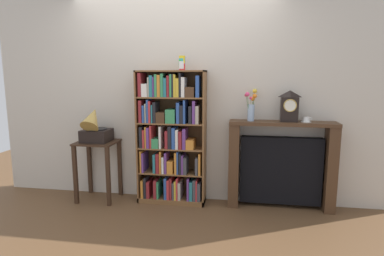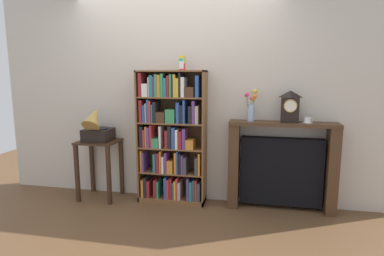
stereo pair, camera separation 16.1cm
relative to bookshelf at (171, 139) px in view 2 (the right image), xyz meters
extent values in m
cube|color=brown|center=(0.01, -0.10, -0.80)|extent=(8.04, 6.40, 0.02)
cube|color=beige|center=(0.19, 0.19, 0.51)|extent=(5.04, 0.08, 2.60)
cube|color=brown|center=(-0.40, 0.01, 0.02)|extent=(0.02, 0.28, 1.62)
cube|color=brown|center=(0.41, 0.01, 0.02)|extent=(0.02, 0.28, 1.62)
cube|color=brown|center=(0.01, 0.14, 0.02)|extent=(0.83, 0.01, 1.62)
cube|color=brown|center=(0.01, 0.01, 0.82)|extent=(0.83, 0.28, 0.02)
cube|color=brown|center=(0.01, 0.01, -0.76)|extent=(0.83, 0.28, 0.06)
cube|color=orange|center=(-0.35, -0.03, -0.62)|extent=(0.03, 0.20, 0.22)
cube|color=black|center=(-0.31, -0.03, -0.60)|extent=(0.03, 0.19, 0.26)
cube|color=maroon|center=(-0.27, -0.02, -0.63)|extent=(0.04, 0.22, 0.21)
cube|color=maroon|center=(-0.18, -0.03, -0.62)|extent=(0.04, 0.19, 0.23)
cube|color=#388E56|center=(-0.15, -0.01, -0.62)|extent=(0.02, 0.23, 0.21)
cube|color=#2D519E|center=(-0.05, 0.00, -0.60)|extent=(0.03, 0.24, 0.27)
cube|color=#C63338|center=(-0.02, -0.02, -0.61)|extent=(0.03, 0.21, 0.24)
cube|color=maroon|center=(0.02, 0.00, -0.60)|extent=(0.02, 0.24, 0.27)
cube|color=#424247|center=(0.04, 0.00, -0.63)|extent=(0.02, 0.24, 0.21)
cube|color=gold|center=(0.07, -0.01, -0.61)|extent=(0.02, 0.23, 0.23)
cube|color=#C63338|center=(0.09, -0.02, -0.60)|extent=(0.02, 0.21, 0.27)
cube|color=#B2A893|center=(0.12, -0.01, -0.62)|extent=(0.03, 0.24, 0.21)
cube|color=#663884|center=(0.23, -0.03, -0.59)|extent=(0.02, 0.20, 0.27)
cube|color=teal|center=(0.26, -0.02, -0.61)|extent=(0.04, 0.21, 0.23)
cube|color=#424247|center=(0.30, -0.03, -0.60)|extent=(0.03, 0.19, 0.26)
cube|color=#C63338|center=(0.33, 0.00, -0.60)|extent=(0.02, 0.24, 0.26)
cube|color=#424247|center=(0.36, -0.02, -0.62)|extent=(0.04, 0.22, 0.22)
cube|color=brown|center=(0.01, 0.01, -0.41)|extent=(0.79, 0.26, 0.02)
cube|color=orange|center=(-0.35, -0.02, -0.27)|extent=(0.02, 0.21, 0.27)
cube|color=#663884|center=(-0.33, -0.01, -0.28)|extent=(0.02, 0.24, 0.24)
cube|color=teal|center=(-0.19, -0.01, -0.29)|extent=(0.03, 0.23, 0.23)
cube|color=maroon|center=(-0.14, -0.01, -0.28)|extent=(0.04, 0.23, 0.24)
cube|color=orange|center=(-0.11, -0.02, -0.27)|extent=(0.02, 0.22, 0.27)
cube|color=white|center=(-0.08, -0.02, -0.30)|extent=(0.03, 0.22, 0.20)
cube|color=#663884|center=(-0.04, -0.02, -0.28)|extent=(0.03, 0.20, 0.26)
cube|color=orange|center=(0.01, -0.03, -0.33)|extent=(0.07, 0.19, 0.16)
cube|color=orange|center=(0.08, -0.01, -0.27)|extent=(0.03, 0.24, 0.26)
cube|color=#2D519E|center=(0.10, -0.01, -0.27)|extent=(0.02, 0.23, 0.28)
cube|color=black|center=(0.13, -0.03, -0.28)|extent=(0.03, 0.19, 0.25)
cube|color=#663884|center=(0.16, -0.01, -0.29)|extent=(0.02, 0.22, 0.23)
cube|color=#424247|center=(0.19, -0.03, -0.30)|extent=(0.04, 0.20, 0.21)
cube|color=#424247|center=(0.33, -0.01, -0.30)|extent=(0.03, 0.23, 0.21)
cube|color=orange|center=(0.37, 0.00, -0.27)|extent=(0.03, 0.24, 0.26)
cube|color=brown|center=(0.01, 0.01, -0.10)|extent=(0.79, 0.26, 0.02)
cube|color=black|center=(-0.34, 0.00, 0.03)|extent=(0.04, 0.24, 0.26)
cube|color=#C63338|center=(-0.31, -0.03, 0.01)|extent=(0.02, 0.20, 0.22)
cube|color=orange|center=(-0.29, -0.02, 0.03)|extent=(0.02, 0.21, 0.26)
cube|color=#663884|center=(-0.26, -0.03, 0.03)|extent=(0.03, 0.19, 0.25)
cube|color=#C63338|center=(-0.22, -0.01, 0.04)|extent=(0.02, 0.24, 0.28)
cube|color=#388E56|center=(-0.17, -0.03, -0.04)|extent=(0.08, 0.19, 0.12)
cube|color=white|center=(-0.11, -0.02, 0.04)|extent=(0.02, 0.22, 0.27)
cube|color=maroon|center=(-0.03, -0.02, 0.01)|extent=(0.03, 0.21, 0.22)
cube|color=black|center=(0.01, -0.03, 0.04)|extent=(0.04, 0.19, 0.27)
cube|color=#2D519E|center=(0.06, -0.02, 0.03)|extent=(0.04, 0.21, 0.26)
cube|color=white|center=(0.10, -0.03, 0.02)|extent=(0.03, 0.19, 0.23)
cube|color=maroon|center=(0.14, -0.03, 0.01)|extent=(0.04, 0.19, 0.21)
cube|color=#663884|center=(0.18, -0.02, 0.03)|extent=(0.04, 0.20, 0.25)
cube|color=orange|center=(0.25, -0.02, -0.04)|extent=(0.09, 0.20, 0.12)
cube|color=brown|center=(0.01, 0.01, 0.20)|extent=(0.79, 0.26, 0.02)
cube|color=maroon|center=(-0.34, -0.03, 0.35)|extent=(0.04, 0.19, 0.27)
cube|color=#2D519E|center=(-0.31, -0.01, 0.32)|extent=(0.03, 0.24, 0.21)
cube|color=#B2A893|center=(-0.28, -0.01, 0.33)|extent=(0.02, 0.23, 0.23)
cube|color=#2D519E|center=(-0.26, -0.03, 0.35)|extent=(0.02, 0.19, 0.27)
cube|color=#C63338|center=(-0.23, -0.02, 0.34)|extent=(0.02, 0.21, 0.26)
cube|color=teal|center=(-0.20, -0.03, 0.32)|extent=(0.02, 0.20, 0.21)
cube|color=black|center=(-0.17, -0.02, 0.34)|extent=(0.03, 0.21, 0.25)
cube|color=#472D1C|center=(-0.10, -0.03, 0.28)|extent=(0.11, 0.20, 0.13)
cube|color=#388E56|center=(0.02, -0.02, 0.29)|extent=(0.11, 0.21, 0.16)
cube|color=#2D519E|center=(0.11, 0.00, 0.34)|extent=(0.04, 0.24, 0.25)
cube|color=black|center=(0.15, -0.01, 0.32)|extent=(0.04, 0.22, 0.21)
cube|color=#2D519E|center=(0.19, -0.01, 0.35)|extent=(0.02, 0.23, 0.27)
cube|color=black|center=(0.26, -0.01, 0.32)|extent=(0.04, 0.22, 0.21)
cube|color=#663884|center=(0.30, -0.01, 0.35)|extent=(0.03, 0.23, 0.27)
cube|color=#B2A893|center=(0.34, 0.00, 0.32)|extent=(0.04, 0.24, 0.21)
cube|color=brown|center=(0.01, 0.01, 0.51)|extent=(0.79, 0.26, 0.02)
cube|color=maroon|center=(-0.34, -0.01, 0.66)|extent=(0.04, 0.23, 0.28)
cube|color=white|center=(-0.29, -0.03, 0.60)|extent=(0.07, 0.19, 0.15)
cube|color=#B2A893|center=(-0.24, -0.03, 0.64)|extent=(0.02, 0.20, 0.23)
cube|color=teal|center=(-0.21, -0.01, 0.65)|extent=(0.04, 0.22, 0.25)
cube|color=#663884|center=(-0.18, -0.02, 0.64)|extent=(0.02, 0.21, 0.23)
cube|color=#388E56|center=(-0.15, -0.01, 0.65)|extent=(0.03, 0.23, 0.26)
cube|color=orange|center=(-0.11, -0.02, 0.65)|extent=(0.04, 0.20, 0.26)
cube|color=#388E56|center=(-0.08, -0.03, 0.66)|extent=(0.03, 0.19, 0.27)
cube|color=teal|center=(-0.04, -0.02, 0.63)|extent=(0.03, 0.20, 0.22)
cube|color=maroon|center=(0.00, -0.03, 0.65)|extent=(0.03, 0.19, 0.25)
cube|color=#388E56|center=(0.03, -0.03, 0.65)|extent=(0.02, 0.19, 0.26)
cube|color=black|center=(0.05, -0.01, 0.65)|extent=(0.02, 0.22, 0.26)
cube|color=gold|center=(0.07, -0.03, 0.65)|extent=(0.02, 0.20, 0.26)
cube|color=gold|center=(0.11, -0.02, 0.63)|extent=(0.04, 0.20, 0.22)
cube|color=black|center=(0.14, -0.01, 0.66)|extent=(0.02, 0.23, 0.28)
cube|color=white|center=(0.17, -0.02, 0.64)|extent=(0.04, 0.21, 0.23)
cube|color=#472D1C|center=(0.25, -0.02, 0.58)|extent=(0.11, 0.22, 0.12)
cube|color=#2D519E|center=(0.34, -0.03, 0.65)|extent=(0.04, 0.18, 0.25)
cylinder|color=red|center=(0.15, -0.02, 0.87)|extent=(0.07, 0.07, 0.09)
cylinder|color=white|center=(0.15, -0.02, 0.89)|extent=(0.07, 0.07, 0.09)
cylinder|color=green|center=(0.15, -0.02, 0.91)|extent=(0.07, 0.07, 0.09)
cylinder|color=#28B2B7|center=(0.15, -0.02, 0.92)|extent=(0.07, 0.07, 0.09)
cylinder|color=blue|center=(0.15, -0.02, 0.94)|extent=(0.07, 0.07, 0.09)
cylinder|color=yellow|center=(0.15, -0.02, 0.95)|extent=(0.07, 0.07, 0.09)
cube|color=#382316|center=(-0.93, -0.07, -0.05)|extent=(0.49, 0.43, 0.02)
cube|color=#382316|center=(-1.14, -0.25, -0.43)|extent=(0.04, 0.04, 0.73)
cube|color=#382316|center=(-0.72, -0.25, -0.43)|extent=(0.04, 0.04, 0.73)
cube|color=#382316|center=(-1.14, 0.12, -0.43)|extent=(0.04, 0.04, 0.73)
cube|color=#382316|center=(-0.72, 0.12, -0.43)|extent=(0.04, 0.04, 0.73)
cube|color=black|center=(-0.93, -0.07, 0.04)|extent=(0.33, 0.30, 0.15)
cylinder|color=black|center=(-0.93, -0.07, 0.12)|extent=(0.25, 0.25, 0.01)
cylinder|color=#B79347|center=(-0.93, -0.11, 0.14)|extent=(0.03, 0.03, 0.06)
cone|color=#B79347|center=(-0.93, -0.16, 0.27)|extent=(0.22, 0.34, 0.35)
cube|color=#472D1C|center=(1.32, 0.02, 0.23)|extent=(1.22, 0.26, 0.04)
cube|color=#472D1C|center=(0.77, 0.02, -0.29)|extent=(0.12, 0.23, 1.00)
cube|color=#472D1C|center=(1.87, 0.02, -0.29)|extent=(0.12, 0.23, 1.00)
cube|color=black|center=(1.32, 0.06, -0.34)|extent=(0.94, 0.13, 0.80)
cube|color=black|center=(1.38, 0.02, 0.39)|extent=(0.19, 0.10, 0.28)
pyramid|color=black|center=(1.38, 0.02, 0.57)|extent=(0.19, 0.10, 0.08)
cylinder|color=silver|center=(1.38, -0.04, 0.44)|extent=(0.13, 0.01, 0.13)
torus|color=#B79347|center=(1.38, -0.04, 0.44)|extent=(0.15, 0.01, 0.15)
cylinder|color=#99B2D1|center=(0.95, 0.02, 0.35)|extent=(0.08, 0.08, 0.19)
cylinder|color=#4C753D|center=(0.92, -0.01, 0.41)|extent=(0.04, 0.03, 0.30)
sphere|color=#EA4275|center=(0.90, -0.02, 0.56)|extent=(0.05, 0.05, 0.05)
cylinder|color=#4C753D|center=(0.98, 0.06, 0.43)|extent=(0.03, 0.07, 0.33)
sphere|color=yellow|center=(0.99, 0.10, 0.59)|extent=(0.05, 0.05, 0.05)
cylinder|color=#4C753D|center=(0.96, 0.00, 0.40)|extent=(0.05, 0.02, 0.28)
sphere|color=orange|center=(0.99, 0.00, 0.54)|extent=(0.05, 0.05, 0.05)
cylinder|color=#4C753D|center=(0.91, 0.02, 0.41)|extent=(0.05, 0.01, 0.28)
sphere|color=red|center=(0.89, 0.02, 0.55)|extent=(0.03, 0.03, 0.03)
cylinder|color=#4C753D|center=(0.96, 0.04, 0.38)|extent=(0.02, 0.01, 0.24)
sphere|color=orange|center=(0.97, 0.04, 0.50)|extent=(0.05, 0.05, 0.05)
cylinder|color=#4C753D|center=(0.95, 0.03, 0.39)|extent=(0.01, 0.03, 0.25)
sphere|color=#EA4275|center=(0.95, 0.04, 0.51)|extent=(0.04, 0.04, 0.04)
cylinder|color=white|center=(1.57, 0.02, 0.25)|extent=(0.12, 0.12, 0.01)
cylinder|color=white|center=(1.57, 0.02, 0.28)|extent=(0.08, 0.08, 0.06)
torus|color=white|center=(1.62, 0.02, 0.29)|extent=(0.04, 0.01, 0.04)
camera|label=1|loc=(0.87, -3.75, 0.78)|focal=30.14mm
camera|label=2|loc=(1.03, -3.73, 0.78)|focal=30.14mm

